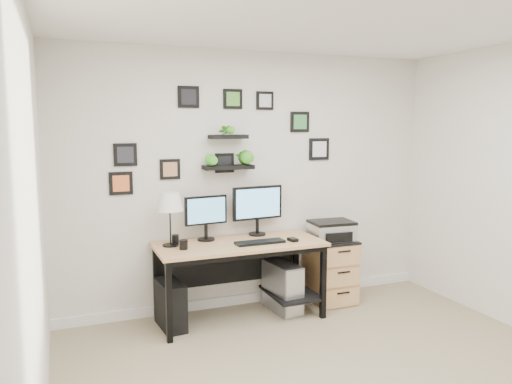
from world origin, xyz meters
name	(u,v)px	position (x,y,z in m)	size (l,w,h in m)	color
room	(254,297)	(0.00, 1.98, 0.05)	(4.00, 4.00, 4.00)	tan
desk	(242,254)	(-0.25, 1.67, 0.63)	(1.60, 0.70, 0.75)	tan
monitor_left	(206,215)	(-0.56, 1.83, 1.01)	(0.43, 0.18, 0.44)	black
monitor_right	(258,206)	(0.00, 1.87, 1.05)	(0.54, 0.19, 0.50)	black
keyboard	(260,242)	(-0.12, 1.52, 0.76)	(0.48, 0.15, 0.02)	black
mouse	(293,240)	(0.21, 1.49, 0.77)	(0.07, 0.10, 0.03)	black
table_lamp	(170,203)	(-0.92, 1.74, 1.15)	(0.25, 0.25, 0.50)	black
mug	(184,245)	(-0.84, 1.57, 0.79)	(0.08, 0.08, 0.09)	black
pen_cup	(175,239)	(-0.86, 1.81, 0.79)	(0.07, 0.07, 0.09)	black
pc_tower_black	(170,305)	(-0.96, 1.65, 0.22)	(0.19, 0.43, 0.43)	black
pc_tower_grey	(283,287)	(0.18, 1.65, 0.24)	(0.27, 0.51, 0.49)	gray
file_cabinet	(331,270)	(0.77, 1.72, 0.34)	(0.43, 0.53, 0.67)	tan
printer	(332,230)	(0.77, 1.71, 0.77)	(0.45, 0.38, 0.20)	silver
wall_decor	(227,145)	(-0.30, 1.93, 1.66)	(2.31, 0.18, 1.02)	black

